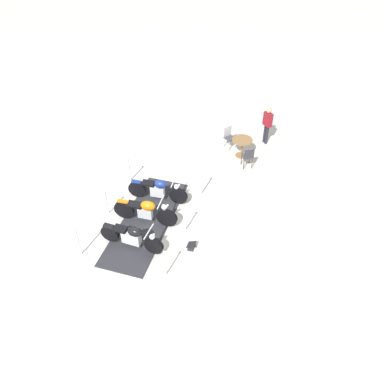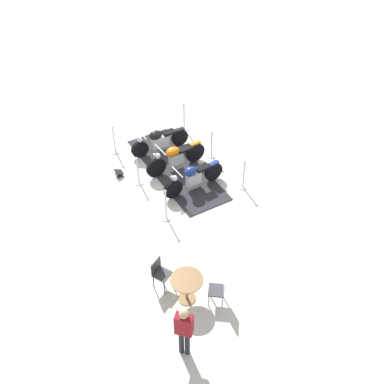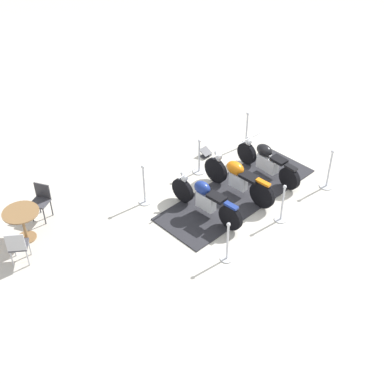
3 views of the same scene
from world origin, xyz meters
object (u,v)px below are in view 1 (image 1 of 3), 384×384
Objects in this scene: motorcycle_copper at (146,211)px; info_placard at (191,246)px; stanchion_right_rear at (201,186)px; cafe_chair_near_table at (229,136)px; stanchion_left_front at (80,247)px; stanchion_left_mid at (107,206)px; motorcycle_navy at (158,190)px; stanchion_right_front at (166,268)px; bystander_person at (267,122)px; motorcycle_black at (132,237)px; cafe_table at (242,144)px; stanchion_left_rear at (130,173)px; stanchion_right_mid at (185,224)px; cafe_chair_across_table at (248,156)px.

motorcycle_copper is 1.97m from info_placard.
cafe_chair_near_table is (-1.98, 2.71, 0.14)m from stanchion_right_rear.
stanchion_left_front reaches higher than motorcycle_copper.
stanchion_right_rear reaches higher than stanchion_left_mid.
motorcycle_navy is at bearing -110.52° from stanchion_right_rear.
stanchion_right_front is 0.65× the size of bystander_person.
motorcycle_black is 1.07× the size of motorcycle_navy.
motorcycle_navy is at bearing -81.82° from cafe_table.
bystander_person is at bearing 60.73° from motorcycle_copper.
stanchion_left_rear is (-3.13, 1.41, -0.10)m from motorcycle_black.
bystander_person is (-2.38, 7.50, 0.52)m from motorcycle_black.
stanchion_right_mid is at bearing 29.61° from bystander_person.
info_placard is (-0.51, 1.22, -0.27)m from stanchion_right_front.
motorcycle_copper is at bearing 118.58° from cafe_chair_across_table.
motorcycle_copper is 4.35× the size of info_placard.
stanchion_right_rear is (-0.21, 2.37, -0.14)m from motorcycle_copper.
motorcycle_navy is 3.43m from stanchion_left_front.
motorcycle_copper is at bearing 166.26° from stanchion_right_front.
stanchion_right_front is at bearing -69.11° from motorcycle_navy.
stanchion_left_mid is at bearing -101.75° from info_placard.
bystander_person is (-0.99, 1.78, 0.46)m from cafe_chair_across_table.
stanchion_right_mid is at bearing 43.67° from motorcycle_black.
stanchion_right_mid is at bearing 40.74° from stanchion_left_mid.
bystander_person is (-1.39, 4.25, 0.61)m from stanchion_right_rear.
stanchion_left_mid is (-2.14, -1.84, 0.04)m from stanchion_right_mid.
cafe_chair_across_table is (1.59, -0.25, 0.01)m from cafe_chair_near_table.
cafe_chair_near_table is (-4.51, 5.64, 0.19)m from stanchion_right_front.
stanchion_left_front reaches higher than stanchion_right_mid.
stanchion_left_mid is 7.60m from bystander_person.
stanchion_left_front is at bearing -49.26° from stanchion_left_rear.
cafe_chair_across_table is at bearing -12.35° from cafe_chair_near_table.
bystander_person is (-0.84, 5.72, 0.50)m from motorcycle_navy.
stanchion_left_front reaches higher than stanchion_left_mid.
stanchion_right_front reaches higher than motorcycle_navy.
stanchion_right_front is at bearing -18.19° from info_placard.
stanchion_left_rear reaches higher than cafe_table.
info_placard is at bearing -54.58° from cafe_table.
stanchion_right_rear is (0.55, 1.47, -0.11)m from motorcycle_navy.
stanchion_right_rear is (-1.26, 1.47, 0.08)m from stanchion_right_mid.
motorcycle_navy is 1.83× the size of cafe_chair_across_table.
stanchion_right_rear reaches higher than motorcycle_black.
stanchion_left_front is at bearing 15.83° from bystander_person.
stanchion_left_front is 7.28m from cafe_chair_across_table.
cafe_chair_across_table is at bearing 112.91° from stanchion_right_mid.
stanchion_left_front is 2.90× the size of info_placard.
info_placard is (2.89, 1.60, -0.28)m from stanchion_left_mid.
cafe_table is at bearing 13.41° from bystander_person.
motorcycle_navy is 2.61m from info_placard.
stanchion_right_mid is at bearing -43.49° from motorcycle_navy.
stanchion_right_mid is at bearing 6.34° from stanchion_left_rear.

